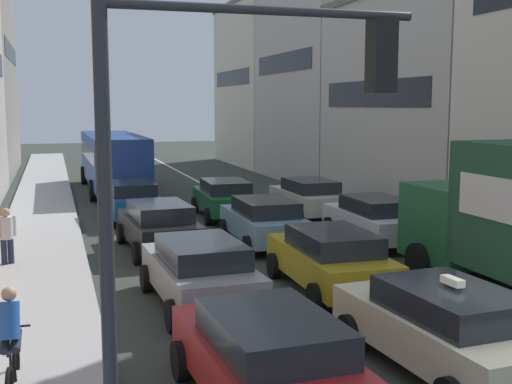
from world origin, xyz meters
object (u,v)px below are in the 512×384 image
(traffic_light_pole, at_px, (221,158))
(bus_mid_queue_primary, at_px, (113,157))
(sedan_left_lane_fourth, at_px, (130,199))
(taxi_centre_lane_front, at_px, (445,327))
(wagon_left_lane_second, at_px, (200,271))
(pedestrian_near_kerb, at_px, (7,234))
(hatchback_centre_lane_third, at_px, (264,221))
(wagon_right_lane_far, at_px, (309,197))
(sedan_left_lane_third, at_px, (159,225))
(sedan_right_lane_behind_truck, at_px, (375,219))
(cyclist_on_sidewalk, at_px, (11,345))
(sedan_left_lane_front, at_px, (268,359))
(sedan_centre_lane_second, at_px, (331,258))
(coupe_centre_lane_fourth, at_px, (225,198))

(traffic_light_pole, height_order, bus_mid_queue_primary, traffic_light_pole)
(sedan_left_lane_fourth, bearing_deg, taxi_centre_lane_front, -171.80)
(wagon_left_lane_second, distance_m, pedestrian_near_kerb, 6.38)
(hatchback_centre_lane_third, bearing_deg, sedan_left_lane_fourth, 31.28)
(bus_mid_queue_primary, bearing_deg, wagon_right_lane_far, -146.59)
(sedan_left_lane_third, bearing_deg, wagon_right_lane_far, -59.49)
(traffic_light_pole, xyz_separation_m, sedan_left_lane_third, (1.22, 12.46, -3.02))
(taxi_centre_lane_front, xyz_separation_m, sedan_right_lane_behind_truck, (3.68, 9.54, -0.00))
(taxi_centre_lane_front, height_order, pedestrian_near_kerb, same)
(traffic_light_pole, xyz_separation_m, pedestrian_near_kerb, (-3.02, 11.54, -2.87))
(sedan_left_lane_third, relative_size, sedan_left_lane_fourth, 1.00)
(hatchback_centre_lane_third, distance_m, sedan_left_lane_third, 3.27)
(hatchback_centre_lane_third, xyz_separation_m, pedestrian_near_kerb, (-7.50, -0.73, 0.15))
(sedan_left_lane_third, bearing_deg, pedestrian_near_kerb, 99.18)
(taxi_centre_lane_front, height_order, sedan_left_lane_third, taxi_centre_lane_front)
(sedan_right_lane_behind_truck, relative_size, bus_mid_queue_primary, 0.41)
(traffic_light_pole, distance_m, cyclist_on_sidewalk, 4.96)
(sedan_left_lane_front, distance_m, wagon_right_lane_far, 16.67)
(sedan_left_lane_front, distance_m, pedestrian_near_kerb, 10.77)
(sedan_left_lane_front, height_order, sedan_centre_lane_second, same)
(sedan_centre_lane_second, height_order, coupe_centre_lane_fourth, same)
(traffic_light_pole, relative_size, hatchback_centre_lane_third, 1.27)
(taxi_centre_lane_front, distance_m, hatchback_centre_lane_third, 10.25)
(sedan_right_lane_behind_truck, distance_m, wagon_right_lane_far, 5.28)
(sedan_centre_lane_second, distance_m, cyclist_on_sidewalk, 7.89)
(coupe_centre_lane_fourth, relative_size, sedan_left_lane_fourth, 0.99)
(sedan_centre_lane_second, relative_size, sedan_left_lane_fourth, 0.99)
(hatchback_centre_lane_third, bearing_deg, taxi_centre_lane_front, 179.44)
(hatchback_centre_lane_third, bearing_deg, wagon_right_lane_far, -35.40)
(coupe_centre_lane_fourth, bearing_deg, wagon_left_lane_second, 165.13)
(hatchback_centre_lane_third, bearing_deg, wagon_left_lane_second, 150.02)
(bus_mid_queue_primary, bearing_deg, hatchback_centre_lane_third, -167.58)
(traffic_light_pole, distance_m, pedestrian_near_kerb, 12.27)
(taxi_centre_lane_front, distance_m, wagon_left_lane_second, 5.64)
(taxi_centre_lane_front, xyz_separation_m, wagon_right_lane_far, (3.55, 14.81, -0.00))
(sedan_left_lane_fourth, xyz_separation_m, bus_mid_queue_primary, (0.13, 8.55, 0.96))
(wagon_left_lane_second, xyz_separation_m, sedan_right_lane_behind_truck, (6.72, 4.78, 0.00))
(sedan_left_lane_third, distance_m, wagon_right_lane_far, 7.91)
(sedan_left_lane_third, distance_m, coupe_centre_lane_fourth, 6.13)
(sedan_centre_lane_second, distance_m, sedan_right_lane_behind_truck, 5.76)
(sedan_left_lane_front, bearing_deg, sedan_left_lane_third, -3.36)
(wagon_left_lane_second, relative_size, wagon_right_lane_far, 1.01)
(taxi_centre_lane_front, xyz_separation_m, sedan_centre_lane_second, (0.16, 4.98, -0.00))
(bus_mid_queue_primary, distance_m, cyclist_on_sidewalk, 23.88)
(cyclist_on_sidewalk, bearing_deg, coupe_centre_lane_fourth, -23.69)
(sedan_centre_lane_second, bearing_deg, wagon_right_lane_far, -17.76)
(traffic_light_pole, distance_m, hatchback_centre_lane_third, 13.41)
(wagon_left_lane_second, bearing_deg, sedan_left_lane_third, -2.18)
(cyclist_on_sidewalk, bearing_deg, hatchback_centre_lane_third, -34.91)
(wagon_right_lane_far, bearing_deg, sedan_centre_lane_second, 160.38)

